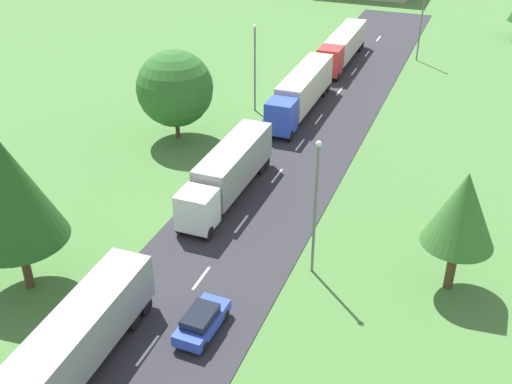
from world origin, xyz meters
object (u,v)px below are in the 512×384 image
lamppost_fourth (422,19)px  lamppost_third (255,64)px  truck_third (302,90)px  tree_birch (462,210)px  tree_oak (8,190)px  tree_elm (175,88)px  lamppost_second (316,203)px  truck_fourth (343,46)px  car_second (202,321)px  truck_second (228,171)px  truck_lead (63,356)px

lamppost_fourth → lamppost_third: bearing=-120.4°
truck_third → tree_birch: size_ratio=1.82×
lamppost_third → tree_oak: (-2.90, -30.62, 2.03)m
lamppost_fourth → tree_birch: 43.73m
tree_oak → tree_elm: 22.25m
lamppost_fourth → truck_third: bearing=-112.2°
lamppost_second → tree_oak: (-15.65, -7.67, 1.74)m
truck_fourth → lamppost_third: bearing=-104.3°
lamppost_fourth → tree_elm: (-16.74, -29.94, -0.20)m
lamppost_third → tree_elm: 9.45m
car_second → lamppost_third: (-8.69, 30.54, 3.90)m
tree_oak → lamppost_second: bearing=26.1°
truck_third → lamppost_second: size_ratio=1.58×
car_second → lamppost_third: size_ratio=0.47×
truck_fourth → tree_oak: size_ratio=1.42×
truck_second → lamppost_fourth: (8.42, 37.69, 2.79)m
truck_second → truck_third: 17.51m
truck_lead → tree_elm: size_ratio=1.76×
lamppost_second → lamppost_third: lamppost_second is taller
truck_second → lamppost_second: bearing=-38.0°
lamppost_third → lamppost_fourth: lamppost_fourth is taller
lamppost_fourth → truck_second: bearing=-102.6°
car_second → tree_birch: size_ratio=0.50×
truck_lead → tree_oak: 10.25m
truck_fourth → lamppost_fourth: 9.62m
truck_third → lamppost_second: lamppost_second is taller
truck_lead → truck_second: 20.22m
lamppost_second → tree_oak: bearing=-153.9°
lamppost_fourth → tree_elm: lamppost_fourth is taller
lamppost_second → tree_elm: bearing=139.5°
lamppost_second → truck_lead: bearing=-122.6°
car_second → truck_fourth: bearing=95.1°
truck_second → lamppost_third: bearing=104.4°
tree_birch → lamppost_second: bearing=-169.9°
truck_fourth → lamppost_third: lamppost_third is taller
truck_third → car_second: size_ratio=3.60×
tree_oak → tree_elm: size_ratio=1.24×
tree_birch → truck_fourth: bearing=113.1°
lamppost_third → tree_birch: size_ratio=1.08×
tree_oak → car_second: bearing=0.4°
truck_third → truck_lead: bearing=-90.4°
truck_second → truck_third: bearing=89.4°
truck_fourth → lamppost_second: 41.22m
lamppost_third → tree_oak: bearing=-95.4°
truck_lead → truck_third: 37.73m
tree_birch → tree_oak: bearing=-159.1°
truck_second → tree_elm: bearing=137.0°
lamppost_fourth → tree_oak: tree_oak is taller
tree_elm → tree_birch: bearing=-27.3°
car_second → tree_birch: bearing=36.4°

